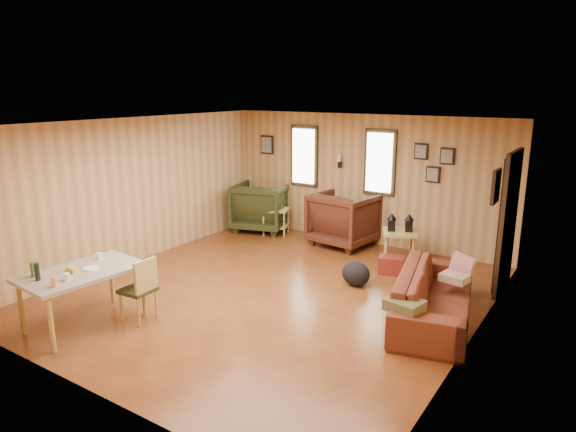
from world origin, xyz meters
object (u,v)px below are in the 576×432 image
at_px(side_table, 400,230).
at_px(dining_table, 81,276).
at_px(sofa, 435,287).
at_px(recliner_green, 261,205).
at_px(recliner_brown, 345,216).
at_px(end_table, 276,217).

distance_m(side_table, dining_table, 4.93).
xyz_separation_m(sofa, recliner_green, (-4.31, 2.21, 0.11)).
bearing_deg(sofa, recliner_brown, 34.94).
distance_m(end_table, side_table, 2.76).
bearing_deg(sofa, recliner_green, 50.39).
height_order(sofa, end_table, sofa).
relative_size(end_table, side_table, 0.74).
relative_size(sofa, side_table, 2.54).
bearing_deg(dining_table, side_table, 66.27).
xyz_separation_m(recliner_green, end_table, (0.42, -0.09, -0.18)).
height_order(side_table, dining_table, dining_table).
bearing_deg(recliner_green, end_table, 151.09).
relative_size(recliner_green, dining_table, 0.73).
xyz_separation_m(sofa, side_table, (-1.17, 1.77, 0.16)).
distance_m(sofa, recliner_brown, 3.28).
bearing_deg(end_table, recliner_green, 167.99).
bearing_deg(recliner_green, recliner_brown, 163.38).
xyz_separation_m(sofa, dining_table, (-3.55, -2.54, 0.22)).
xyz_separation_m(recliner_green, dining_table, (0.77, -4.75, 0.12)).
bearing_deg(recliner_brown, recliner_green, 7.62).
height_order(recliner_green, side_table, recliner_green).
height_order(recliner_brown, side_table, recliner_brown).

